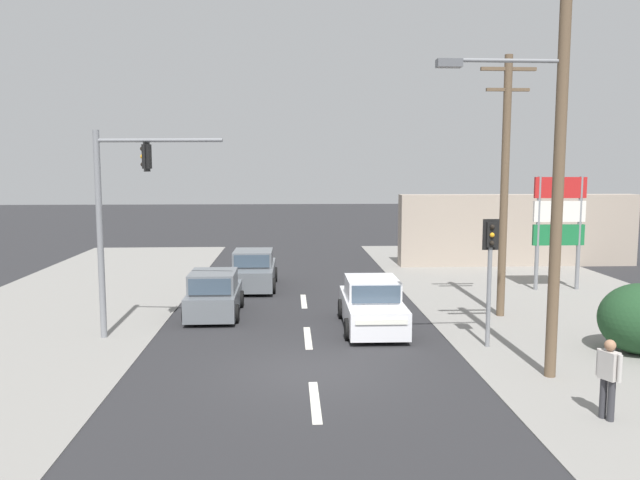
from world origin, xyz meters
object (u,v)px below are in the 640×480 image
(traffic_signal_mast, at_px, (117,207))
(hatchback_receding_far, at_px, (214,295))
(pedestal_signal_right_kerb, at_px, (490,261))
(pedestrian_at_kerb, at_px, (608,375))
(sedan_crossing_left, at_px, (372,306))
(utility_pole_midground_right, at_px, (505,181))
(shopping_plaza_sign, at_px, (559,217))
(sedan_oncoming_mid, at_px, (253,271))
(utility_pole_foreground_right, at_px, (554,145))

(traffic_signal_mast, bearing_deg, hatchback_receding_far, 48.90)
(pedestal_signal_right_kerb, bearing_deg, pedestrian_at_kerb, -81.58)
(pedestal_signal_right_kerb, height_order, sedan_crossing_left, pedestal_signal_right_kerb)
(utility_pole_midground_right, xyz_separation_m, pedestal_signal_right_kerb, (-1.58, -3.57, -2.08))
(traffic_signal_mast, xyz_separation_m, hatchback_receding_far, (2.35, 2.70, -3.13))
(traffic_signal_mast, distance_m, sedan_crossing_left, 8.09)
(traffic_signal_mast, height_order, pedestrian_at_kerb, traffic_signal_mast)
(shopping_plaza_sign, distance_m, sedan_oncoming_mid, 12.57)
(utility_pole_midground_right, xyz_separation_m, hatchback_receding_far, (-9.56, 0.57, -3.79))
(pedestrian_at_kerb, bearing_deg, shopping_plaza_sign, 70.35)
(hatchback_receding_far, distance_m, pedestrian_at_kerb, 12.67)
(hatchback_receding_far, relative_size, pedestrian_at_kerb, 2.24)
(hatchback_receding_far, bearing_deg, shopping_plaza_sign, 15.68)
(utility_pole_foreground_right, bearing_deg, shopping_plaza_sign, 65.21)
(pedestal_signal_right_kerb, xyz_separation_m, pedestrian_at_kerb, (0.75, -5.05, -1.49))
(pedestal_signal_right_kerb, xyz_separation_m, shopping_plaza_sign, (5.36, 7.88, 0.57))
(shopping_plaza_sign, bearing_deg, utility_pole_midground_right, -131.27)
(sedan_oncoming_mid, bearing_deg, utility_pole_midground_right, -32.59)
(utility_pole_foreground_right, relative_size, shopping_plaza_sign, 2.21)
(utility_pole_midground_right, height_order, hatchback_receding_far, utility_pole_midground_right)
(sedan_crossing_left, relative_size, pedestrian_at_kerb, 2.61)
(shopping_plaza_sign, xyz_separation_m, sedan_oncoming_mid, (-12.31, 1.14, -2.28))
(utility_pole_foreground_right, relative_size, pedestrian_at_kerb, 6.23)
(utility_pole_midground_right, relative_size, pedestal_signal_right_kerb, 2.40)
(sedan_oncoming_mid, bearing_deg, hatchback_receding_far, -101.98)
(pedestrian_at_kerb, bearing_deg, sedan_crossing_left, 116.64)
(pedestal_signal_right_kerb, relative_size, hatchback_receding_far, 0.98)
(shopping_plaza_sign, bearing_deg, sedan_oncoming_mid, 174.72)
(utility_pole_midground_right, bearing_deg, traffic_signal_mast, -169.85)
(utility_pole_foreground_right, distance_m, utility_pole_midground_right, 6.22)
(shopping_plaza_sign, bearing_deg, pedestrian_at_kerb, -109.65)
(sedan_oncoming_mid, relative_size, hatchback_receding_far, 1.16)
(utility_pole_midground_right, relative_size, sedan_crossing_left, 2.00)
(utility_pole_midground_right, bearing_deg, sedan_crossing_left, -163.66)
(sedan_crossing_left, bearing_deg, utility_pole_foreground_right, -53.71)
(traffic_signal_mast, xyz_separation_m, sedan_crossing_left, (7.42, 0.81, -3.13))
(shopping_plaza_sign, distance_m, sedan_crossing_left, 10.27)
(traffic_signal_mast, distance_m, pedestal_signal_right_kerb, 10.53)
(sedan_oncoming_mid, distance_m, hatchback_receding_far, 4.99)
(utility_pole_foreground_right, xyz_separation_m, sedan_oncoming_mid, (-7.51, 11.51, -4.74))
(pedestal_signal_right_kerb, xyz_separation_m, hatchback_receding_far, (-7.98, 4.13, -1.71))
(pedestrian_at_kerb, bearing_deg, sedan_oncoming_mid, 118.66)
(utility_pole_foreground_right, xyz_separation_m, shopping_plaza_sign, (4.79, 10.38, -2.46))
(sedan_crossing_left, distance_m, sedan_oncoming_mid, 7.87)
(traffic_signal_mast, height_order, sedan_oncoming_mid, traffic_signal_mast)
(utility_pole_foreground_right, height_order, pedestal_signal_right_kerb, utility_pole_foreground_right)
(pedestal_signal_right_kerb, height_order, hatchback_receding_far, pedestal_signal_right_kerb)
(utility_pole_midground_right, xyz_separation_m, sedan_oncoming_mid, (-8.52, 5.45, -3.79))
(pedestal_signal_right_kerb, bearing_deg, sedan_oncoming_mid, 127.60)
(sedan_crossing_left, xyz_separation_m, hatchback_receding_far, (-5.06, 1.89, -0.00))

